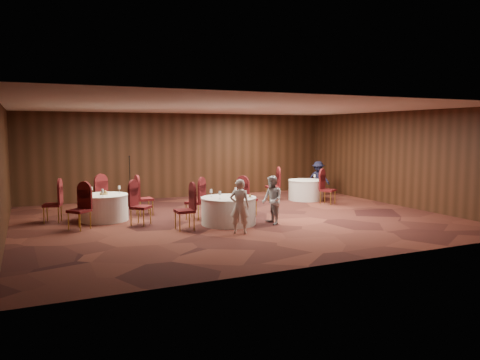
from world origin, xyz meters
name	(u,v)px	position (x,y,z in m)	size (l,w,h in m)	color
ground	(237,219)	(0.00, 0.00, 0.00)	(12.00, 12.00, 0.00)	black
room_shell	(237,151)	(0.00, 0.00, 1.96)	(12.00, 12.00, 12.00)	silver
table_main	(229,211)	(-0.53, -0.64, 0.38)	(1.51, 1.51, 0.74)	silver
table_left	(104,207)	(-3.53, 1.32, 0.38)	(1.36, 1.36, 0.74)	silver
table_right	(306,190)	(3.85, 2.34, 0.38)	(1.29, 1.29, 0.74)	silver
chairs_main	(210,204)	(-0.83, -0.04, 0.50)	(2.93, 1.91, 1.00)	#3A0B11
chairs_left	(103,203)	(-3.55, 1.32, 0.50)	(3.19, 3.19, 1.00)	#3A0B11
chairs_right	(299,188)	(3.35, 1.98, 0.50)	(1.96, 2.33, 1.00)	#3A0B11
tabletop_main	(234,194)	(-0.39, -0.72, 0.84)	(1.05, 1.09, 0.22)	silver
tabletop_left	(104,192)	(-3.52, 1.32, 0.82)	(0.84, 0.76, 0.22)	silver
tabletop_right	(315,176)	(4.08, 2.11, 0.90)	(0.08, 0.08, 0.22)	silver
mic_stand	(130,190)	(-2.27, 3.92, 0.50)	(0.24, 0.24, 1.69)	black
woman_a	(240,206)	(-0.74, -1.83, 0.68)	(0.50, 0.33, 1.36)	silver
woman_b	(272,200)	(0.55, -1.13, 0.66)	(0.65, 0.50, 1.33)	#9F9FA3
man_c	(318,179)	(4.89, 3.08, 0.68)	(0.87, 0.50, 1.35)	black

